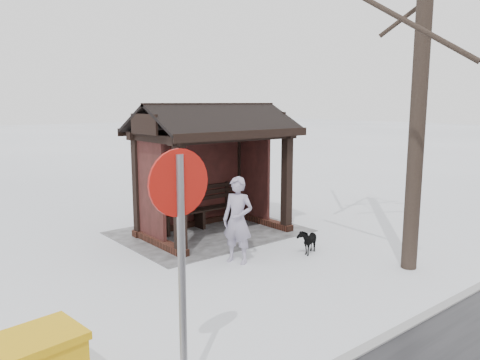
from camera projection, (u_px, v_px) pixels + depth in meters
name	position (u px, v px, depth m)	size (l,w,h in m)	color
ground	(215.00, 234.00, 11.16)	(120.00, 120.00, 0.00)	white
kerb	(432.00, 313.00, 6.95)	(120.00, 0.15, 0.06)	gray
trampled_patch	(210.00, 232.00, 11.31)	(4.20, 3.20, 0.02)	gray
bus_shelter	(210.00, 143.00, 10.93)	(3.60, 2.40, 3.09)	#361C13
pedestrian	(238.00, 220.00, 9.05)	(0.62, 0.41, 1.70)	#9189A1
dog	(308.00, 240.00, 9.72)	(0.29, 0.63, 0.53)	black
road_sign	(180.00, 226.00, 4.66)	(0.68, 0.10, 2.67)	gray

